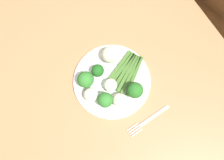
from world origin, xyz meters
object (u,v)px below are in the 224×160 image
Objects in this scene: cauliflower_near_center at (119,100)px; broccoli_back at (86,80)px; dining_table at (98,79)px; cauliflower_right at (91,95)px; broccoli_left at (135,90)px; plate at (112,81)px; fork at (148,120)px; asparagus_bundle at (126,72)px; cauliflower_front at (110,54)px; broccoli_back_right at (105,100)px; broccoli_outer_edge at (98,70)px; chair at (194,17)px; cauliflower_mid at (110,85)px.

broccoli_back is at bearing 30.27° from cauliflower_near_center.
cauliflower_right is (-0.08, 0.06, 0.16)m from dining_table.
broccoli_left is 1.44× the size of cauliflower_near_center.
plate is 1.62× the size of fork.
cauliflower_front is (0.08, 0.02, 0.02)m from asparagus_bundle.
broccoli_back_right is 0.10m from broccoli_left.
broccoli_outer_edge is at bearing 115.64° from cauliflower_front.
broccoli_back_right is at bearing 63.70° from cauliflower_near_center.
broccoli_outer_edge is at bearing 89.38° from chair.
broccoli_outer_edge is at bearing -77.42° from fork.
chair is 0.75m from broccoli_back.
broccoli_back is 0.05m from broccoli_outer_edge.
chair is 0.67m from broccoli_left.
asparagus_bundle is 0.15m from broccoli_back.
broccoli_back_right is 0.05m from cauliflower_near_center.
broccoli_left is at bearing -152.73° from dining_table.
broccoli_back_right is at bearing 145.17° from cauliflower_front.
broccoli_outer_edge is at bearing 6.23° from cauliflower_near_center.
cauliflower_front reaches higher than cauliflower_mid.
dining_table is 18.24× the size of broccoli_back_right.
cauliflower_near_center reaches higher than plate.
broccoli_outer_edge is 0.89× the size of cauliflower_front.
asparagus_bundle is 0.18m from fork.
dining_table is 0.21m from broccoli_back_right.
broccoli_left is at bearing -176.92° from cauliflower_front.
broccoli_outer_edge is at bearing 30.66° from broccoli_left.
plate is at bearing -11.29° from cauliflower_near_center.
cauliflower_mid reaches higher than fork.
chair reaches higher than asparagus_bundle.
cauliflower_right is at bearing 126.26° from cauliflower_front.
chair is 0.63m from asparagus_bundle.
plate is at bearing 155.22° from cauliflower_front.
cauliflower_mid is 0.17m from fork.
broccoli_left is at bearing -89.86° from cauliflower_near_center.
cauliflower_front is (-0.08, 0.55, 0.32)m from chair.
fork is at bearing -151.85° from cauliflower_near_center.
dining_table is 0.18m from broccoli_back.
broccoli_back_right is 1.36× the size of cauliflower_near_center.
broccoli_left is 1.10× the size of cauliflower_front.
dining_table is 0.18m from cauliflower_mid.
cauliflower_near_center is 0.28× the size of fork.
chair is at bearing -79.67° from broccoli_outer_edge.
cauliflower_front is (0.13, -0.09, -0.01)m from broccoli_back_right.
cauliflower_near_center is (-0.00, 0.06, -0.01)m from broccoli_left.
broccoli_left is at bearing -133.92° from cauliflower_mid.
dining_table is at bearing 8.84° from cauliflower_mid.
broccoli_outer_edge is 0.07m from cauliflower_front.
chair reaches higher than dining_table.
asparagus_bundle is at bearing -43.64° from cauliflower_near_center.
dining_table is at bearing -58.51° from broccoli_back.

